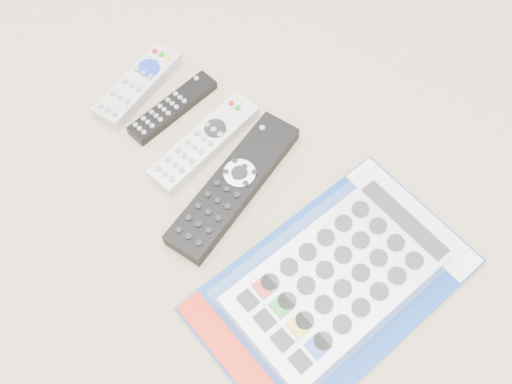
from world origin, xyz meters
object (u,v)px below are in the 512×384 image
Objects in this scene: remote_small_grey at (138,85)px; remote_slim_black at (172,108)px; remote_large_black at (234,185)px; remote_silver_dvd at (204,142)px; jumbo_remote_packaged at (338,277)px.

remote_small_grey is 1.07× the size of remote_slim_black.
remote_small_grey is at bearing 164.25° from remote_large_black.
jumbo_remote_packaged reaches higher than remote_silver_dvd.
remote_small_grey is at bearing -178.17° from jumbo_remote_packaged.
remote_slim_black is at bearing 169.34° from remote_silver_dvd.
remote_small_grey is 0.25m from remote_large_black.
remote_large_black is 0.20m from jumbo_remote_packaged.
remote_silver_dvd is at bearing 179.95° from jumbo_remote_packaged.
remote_small_grey is 0.07m from remote_slim_black.
remote_slim_black is 0.81× the size of remote_silver_dvd.
remote_small_grey is at bearing 176.34° from remote_silver_dvd.
jumbo_remote_packaged is (0.28, -0.05, 0.01)m from remote_silver_dvd.
remote_large_black is at bearing -17.58° from remote_silver_dvd.
jumbo_remote_packaged is at bearing -6.51° from remote_slim_black.
remote_small_grey is 0.44× the size of jumbo_remote_packaged.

